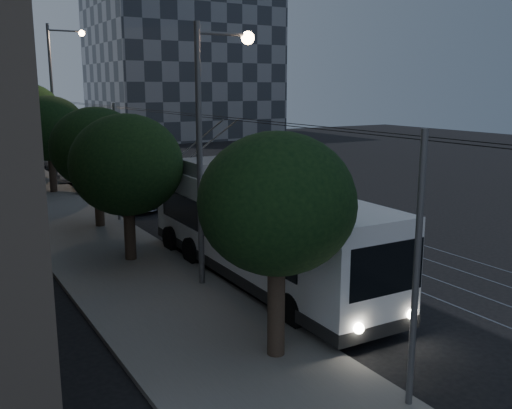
{
  "coord_description": "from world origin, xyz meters",
  "views": [
    {
      "loc": [
        -13.78,
        -17.84,
        6.79
      ],
      "look_at": [
        -1.76,
        2.33,
        1.92
      ],
      "focal_mm": 40.0,
      "sensor_mm": 36.0,
      "label": 1
    }
  ],
  "objects": [
    {
      "name": "tree_4",
      "position": [
        -7.0,
        25.11,
        4.78
      ],
      "size": [
        5.06,
        5.06,
        7.08
      ],
      "color": "black",
      "rests_on": "ground"
    },
    {
      "name": "streetlamp_near",
      "position": [
        -5.4,
        -0.81,
        5.38
      ],
      "size": [
        2.17,
        0.44,
        8.82
      ],
      "color": "#5F5F62",
      "rests_on": "ground"
    },
    {
      "name": "tram_rails",
      "position": [
        2.5,
        20.0,
        0.01
      ],
      "size": [
        4.52,
        90.0,
        0.02
      ],
      "color": "gray",
      "rests_on": "ground"
    },
    {
      "name": "tree_5",
      "position": [
        -6.5,
        37.56,
        4.38
      ],
      "size": [
        4.35,
        4.35,
        6.36
      ],
      "color": "black",
      "rests_on": "ground"
    },
    {
      "name": "tree_3",
      "position": [
        -6.5,
        19.83,
        4.18
      ],
      "size": [
        4.56,
        4.56,
        6.25
      ],
      "color": "black",
      "rests_on": "ground"
    },
    {
      "name": "car_white_b",
      "position": [
        -4.3,
        19.54,
        0.65
      ],
      "size": [
        2.43,
        4.7,
        1.3
      ],
      "primitive_type": "imported",
      "rotation": [
        0.0,
        0.0,
        -0.14
      ],
      "color": "white",
      "rests_on": "ground"
    },
    {
      "name": "car_white_d",
      "position": [
        -3.79,
        32.93,
        0.79
      ],
      "size": [
        1.94,
        4.68,
        1.58
      ],
      "primitive_type": "imported",
      "rotation": [
        0.0,
        0.0,
        -0.02
      ],
      "color": "silver",
      "rests_on": "ground"
    },
    {
      "name": "streetlamp_far",
      "position": [
        -4.77,
        24.68,
        6.6
      ],
      "size": [
        2.64,
        0.44,
        11.05
      ],
      "color": "#5F5F62",
      "rests_on": "ground"
    },
    {
      "name": "overhead_wires",
      "position": [
        -4.97,
        20.0,
        3.47
      ],
      "size": [
        2.23,
        90.0,
        6.0
      ],
      "color": "black",
      "rests_on": "ground"
    },
    {
      "name": "tree_0",
      "position": [
        -6.5,
        -6.6,
        4.02
      ],
      "size": [
        3.85,
        3.85,
        5.78
      ],
      "color": "black",
      "rests_on": "ground"
    },
    {
      "name": "trolleybus",
      "position": [
        -3.75,
        -0.97,
        1.83
      ],
      "size": [
        3.04,
        13.38,
        5.63
      ],
      "rotation": [
        0.0,
        0.0,
        -0.02
      ],
      "color": "white",
      "rests_on": "ground"
    },
    {
      "name": "building_distant_right",
      "position": [
        18.0,
        55.0,
        12.0
      ],
      "size": [
        22.0,
        18.0,
        24.0
      ],
      "primitive_type": "cube",
      "color": "#32373F",
      "rests_on": "ground"
    },
    {
      "name": "ground",
      "position": [
        0.0,
        0.0,
        0.0
      ],
      "size": [
        120.0,
        120.0,
        0.0
      ],
      "primitive_type": "plane",
      "color": "black",
      "rests_on": "ground"
    },
    {
      "name": "pickup_silver",
      "position": [
        -3.4,
        13.36,
        0.78
      ],
      "size": [
        3.7,
        6.02,
        1.56
      ],
      "primitive_type": "imported",
      "rotation": [
        0.0,
        0.0,
        -0.21
      ],
      "color": "#B2B6BB",
      "rests_on": "ground"
    },
    {
      "name": "tree_2",
      "position": [
        -6.5,
        9.2,
        3.92
      ],
      "size": [
        4.3,
        4.3,
        5.88
      ],
      "color": "black",
      "rests_on": "ground"
    },
    {
      "name": "sidewalk",
      "position": [
        -7.5,
        20.0,
        0.07
      ],
      "size": [
        5.0,
        90.0,
        0.15
      ],
      "primitive_type": "cube",
      "color": "slate",
      "rests_on": "ground"
    },
    {
      "name": "car_white_a",
      "position": [
        -3.84,
        14.0,
        0.68
      ],
      "size": [
        3.11,
        4.32,
        1.37
      ],
      "primitive_type": "imported",
      "rotation": [
        0.0,
        0.0,
        0.42
      ],
      "color": "silver",
      "rests_on": "ground"
    },
    {
      "name": "car_white_c",
      "position": [
        -4.3,
        24.5,
        0.72
      ],
      "size": [
        2.76,
        4.65,
        1.45
      ],
      "primitive_type": "imported",
      "rotation": [
        0.0,
        0.0,
        -0.3
      ],
      "color": "#B3B4B8",
      "rests_on": "ground"
    },
    {
      "name": "tree_1",
      "position": [
        -7.0,
        3.15,
        3.86
      ],
      "size": [
        4.31,
        4.31,
        5.81
      ],
      "color": "black",
      "rests_on": "ground"
    }
  ]
}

